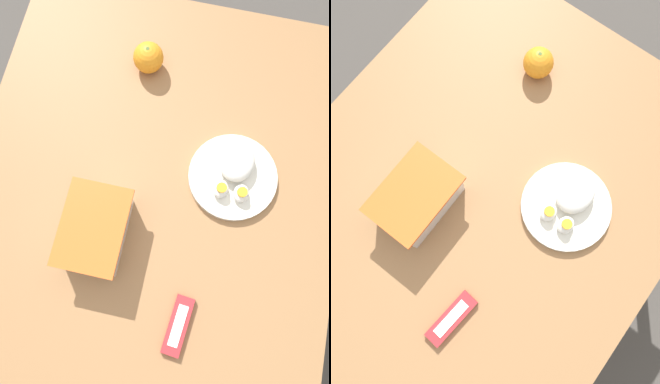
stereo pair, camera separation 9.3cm
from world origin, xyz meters
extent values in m
plane|color=#4C4742|center=(0.00, 0.00, 0.00)|extent=(10.00, 10.00, 0.00)
cube|color=#996B42|center=(0.00, 0.00, 0.73)|extent=(1.17, 0.95, 0.03)
cylinder|color=brown|center=(0.53, -0.42, 0.36)|extent=(0.05, 0.05, 0.72)
cylinder|color=brown|center=(0.53, 0.42, 0.36)|extent=(0.05, 0.05, 0.72)
cube|color=white|center=(-0.13, 0.11, 0.80)|extent=(0.19, 0.13, 0.09)
cube|color=#CCBC84|center=(-0.13, 0.11, 0.78)|extent=(0.18, 0.12, 0.06)
cube|color=orange|center=(-0.13, 0.11, 0.85)|extent=(0.21, 0.15, 0.01)
ellipsoid|color=gray|center=(-0.18, 0.11, 0.81)|extent=(0.06, 0.04, 0.02)
ellipsoid|color=gray|center=(-0.08, 0.11, 0.81)|extent=(0.06, 0.06, 0.02)
sphere|color=orange|center=(0.35, 0.09, 0.79)|extent=(0.08, 0.08, 0.08)
cylinder|color=#4C662D|center=(0.35, 0.09, 0.83)|extent=(0.01, 0.01, 0.00)
cylinder|color=silver|center=(0.08, -0.19, 0.76)|extent=(0.23, 0.23, 0.02)
ellipsoid|color=white|center=(0.11, -0.19, 0.79)|extent=(0.11, 0.09, 0.05)
ellipsoid|color=white|center=(0.04, -0.22, 0.78)|extent=(0.05, 0.04, 0.03)
cylinder|color=#F4A823|center=(0.04, -0.22, 0.80)|extent=(0.03, 0.03, 0.01)
ellipsoid|color=white|center=(0.04, -0.17, 0.78)|extent=(0.05, 0.04, 0.03)
cylinder|color=#F4A823|center=(0.04, -0.17, 0.80)|extent=(0.03, 0.03, 0.01)
cube|color=#B7282D|center=(-0.30, -0.13, 0.76)|extent=(0.14, 0.06, 0.02)
cube|color=white|center=(-0.30, -0.13, 0.77)|extent=(0.10, 0.03, 0.00)
camera|label=1|loc=(-0.21, -0.08, 1.68)|focal=35.00mm
camera|label=2|loc=(-0.17, -0.16, 1.68)|focal=35.00mm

